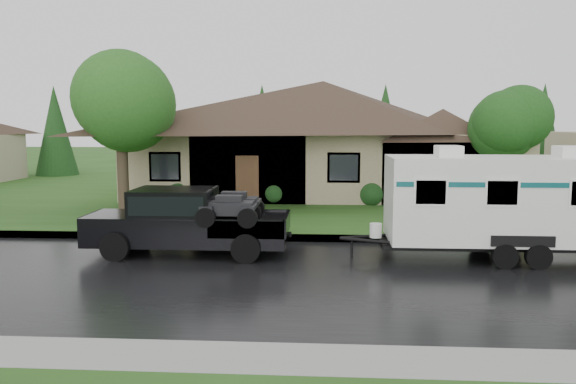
# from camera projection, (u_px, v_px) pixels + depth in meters

# --- Properties ---
(ground) EXTENTS (140.00, 140.00, 0.00)m
(ground) POSITION_uv_depth(u_px,v_px,m) (248.00, 257.00, 15.33)
(ground) COLOR #274C17
(ground) RESTS_ON ground
(road) EXTENTS (140.00, 8.00, 0.01)m
(road) POSITION_uv_depth(u_px,v_px,m) (237.00, 276.00, 13.35)
(road) COLOR black
(road) RESTS_ON ground
(curb) EXTENTS (140.00, 0.50, 0.15)m
(curb) POSITION_uv_depth(u_px,v_px,m) (258.00, 237.00, 17.55)
(curb) COLOR gray
(curb) RESTS_ON ground
(lawn) EXTENTS (140.00, 26.00, 0.15)m
(lawn) POSITION_uv_depth(u_px,v_px,m) (285.00, 190.00, 30.18)
(lawn) COLOR #274C17
(lawn) RESTS_ON ground
(house_main) EXTENTS (19.44, 10.80, 6.90)m
(house_main) POSITION_uv_depth(u_px,v_px,m) (329.00, 124.00, 28.46)
(house_main) COLOR gray
(house_main) RESTS_ON lawn
(tree_left_green) EXTENTS (3.81, 3.81, 6.31)m
(tree_left_green) POSITION_uv_depth(u_px,v_px,m) (120.00, 99.00, 21.28)
(tree_left_green) COLOR #382B1E
(tree_left_green) RESTS_ON lawn
(tree_right_green) EXTENTS (2.98, 2.98, 4.93)m
(tree_right_green) POSITION_uv_depth(u_px,v_px,m) (511.00, 125.00, 22.84)
(tree_right_green) COLOR #382B1E
(tree_right_green) RESTS_ON lawn
(shrub_row) EXTENTS (13.60, 1.00, 1.00)m
(shrub_row) POSITION_uv_depth(u_px,v_px,m) (322.00, 192.00, 24.34)
(shrub_row) COLOR #143814
(shrub_row) RESTS_ON lawn
(pickup_truck) EXTENTS (5.49, 2.09, 1.83)m
(pickup_truck) POSITION_uv_depth(u_px,v_px,m) (184.00, 219.00, 15.54)
(pickup_truck) COLOR black
(pickup_truck) RESTS_ON ground
(travel_trailer) EXTENTS (6.78, 2.38, 3.04)m
(travel_trailer) POSITION_uv_depth(u_px,v_px,m) (510.00, 199.00, 14.91)
(travel_trailer) COLOR silver
(travel_trailer) RESTS_ON ground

